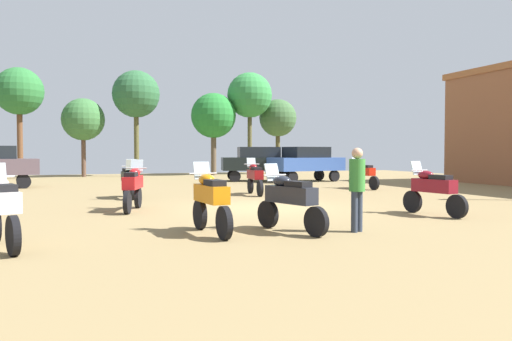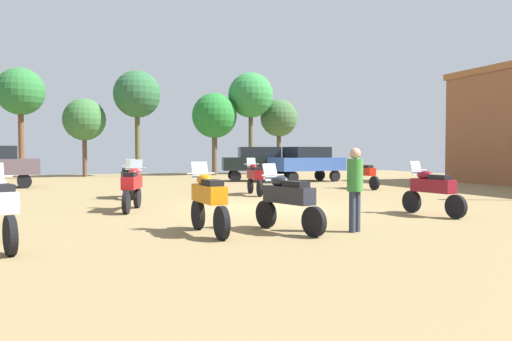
% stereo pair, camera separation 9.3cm
% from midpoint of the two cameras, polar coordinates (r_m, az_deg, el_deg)
% --- Properties ---
extents(ground_plane, '(44.00, 52.00, 0.02)m').
position_cam_midpoint_polar(ground_plane, '(15.50, 0.60, -4.26)').
color(ground_plane, olive).
extents(motorcycle_1, '(0.62, 2.15, 1.50)m').
position_cam_midpoint_polar(motorcycle_1, '(10.51, -5.40, -3.23)').
color(motorcycle_1, black).
rests_on(motorcycle_1, ground).
extents(motorcycle_2, '(0.85, 2.10, 1.45)m').
position_cam_midpoint_polar(motorcycle_2, '(10.76, 3.61, -3.20)').
color(motorcycle_2, black).
rests_on(motorcycle_2, ground).
extents(motorcycle_3, '(0.62, 2.19, 1.47)m').
position_cam_midpoint_polar(motorcycle_3, '(20.05, -0.27, -0.71)').
color(motorcycle_3, black).
rests_on(motorcycle_3, ground).
extents(motorcycle_4, '(0.62, 2.18, 1.46)m').
position_cam_midpoint_polar(motorcycle_4, '(23.82, 11.94, -0.32)').
color(motorcycle_4, black).
rests_on(motorcycle_4, ground).
extents(motorcycle_5, '(0.85, 2.17, 1.51)m').
position_cam_midpoint_polar(motorcycle_5, '(9.99, -27.01, -3.69)').
color(motorcycle_5, black).
rests_on(motorcycle_5, ground).
extents(motorcycle_6, '(0.62, 2.11, 1.45)m').
position_cam_midpoint_polar(motorcycle_6, '(19.14, -14.37, -0.94)').
color(motorcycle_6, black).
rests_on(motorcycle_6, ground).
extents(motorcycle_8, '(0.84, 2.13, 1.48)m').
position_cam_midpoint_polar(motorcycle_8, '(15.03, -13.93, -1.69)').
color(motorcycle_8, black).
rests_on(motorcycle_8, ground).
extents(motorcycle_9, '(0.67, 2.12, 1.46)m').
position_cam_midpoint_polar(motorcycle_9, '(14.38, 19.23, -1.98)').
color(motorcycle_9, black).
rests_on(motorcycle_9, ground).
extents(car_1, '(4.55, 2.54, 2.00)m').
position_cam_midpoint_polar(car_1, '(29.09, 5.64, 1.04)').
color(car_1, black).
rests_on(car_1, ground).
extents(car_4, '(4.58, 2.64, 2.00)m').
position_cam_midpoint_polar(car_4, '(29.57, 0.20, 1.07)').
color(car_4, black).
rests_on(car_4, ground).
extents(person_1, '(0.44, 0.44, 1.80)m').
position_cam_midpoint_polar(person_1, '(10.91, 11.13, -1.36)').
color(person_1, '#2C3445').
rests_on(person_1, ground).
extents(tree_1, '(3.01, 3.01, 7.07)m').
position_cam_midpoint_polar(tree_1, '(35.67, -25.32, 8.02)').
color(tree_1, brown).
rests_on(tree_1, ground).
extents(tree_2, '(2.88, 2.88, 5.38)m').
position_cam_midpoint_polar(tree_2, '(36.53, -19.06, 5.45)').
color(tree_2, brown).
rests_on(tree_2, ground).
extents(tree_4, '(2.94, 2.94, 5.86)m').
position_cam_midpoint_polar(tree_4, '(39.84, 2.42, 5.91)').
color(tree_4, '#4C4627').
rests_on(tree_4, ground).
extents(tree_5, '(3.39, 3.39, 7.70)m').
position_cam_midpoint_polar(tree_5, '(38.37, -0.79, 8.46)').
color(tree_5, '#4C492B').
rests_on(tree_5, ground).
extents(tree_6, '(3.32, 3.32, 6.06)m').
position_cam_midpoint_polar(tree_6, '(37.52, -4.91, 6.16)').
color(tree_6, brown).
rests_on(tree_6, ground).
extents(tree_7, '(3.29, 3.29, 7.40)m').
position_cam_midpoint_polar(tree_7, '(36.54, -13.50, 8.34)').
color(tree_7, '#4D4A28').
rests_on(tree_7, ground).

